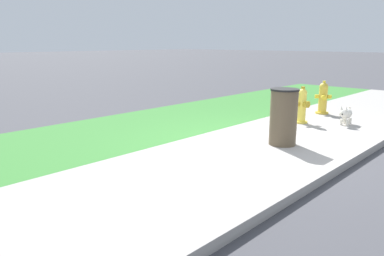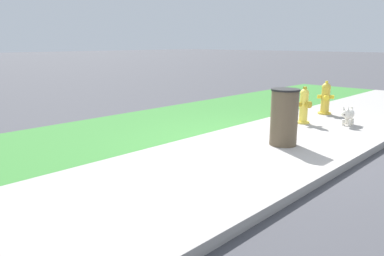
% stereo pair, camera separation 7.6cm
% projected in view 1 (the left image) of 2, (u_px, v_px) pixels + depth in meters
% --- Properties ---
extents(ground_plane, '(120.00, 120.00, 0.00)m').
position_uv_depth(ground_plane, '(265.00, 146.00, 6.16)').
color(ground_plane, '#424247').
extents(sidewalk_pavement, '(18.00, 2.56, 0.01)m').
position_uv_depth(sidewalk_pavement, '(265.00, 146.00, 6.16)').
color(sidewalk_pavement, '#9E9993').
rests_on(sidewalk_pavement, ground).
extents(grass_verge, '(18.00, 2.77, 0.01)m').
position_uv_depth(grass_verge, '(157.00, 123.00, 7.94)').
color(grass_verge, '#387A33').
rests_on(grass_verge, ground).
extents(street_curb, '(18.00, 0.16, 0.12)m').
position_uv_depth(street_curb, '(349.00, 160.00, 5.25)').
color(street_curb, '#9E9993').
rests_on(street_curb, ground).
extents(fire_hydrant_far_end, '(0.36, 0.33, 0.78)m').
position_uv_depth(fire_hydrant_far_end, '(302.00, 106.00, 7.79)').
color(fire_hydrant_far_end, yellow).
rests_on(fire_hydrant_far_end, ground).
extents(fire_hydrant_mid_block, '(0.35, 0.36, 0.79)m').
position_uv_depth(fire_hydrant_mid_block, '(323.00, 98.00, 8.82)').
color(fire_hydrant_mid_block, gold).
rests_on(fire_hydrant_mid_block, ground).
extents(small_white_dog, '(0.51, 0.24, 0.42)m').
position_uv_depth(small_white_dog, '(346.00, 114.00, 7.64)').
color(small_white_dog, silver).
rests_on(small_white_dog, ground).
extents(trash_bin, '(0.46, 0.46, 0.94)m').
position_uv_depth(trash_bin, '(283.00, 117.00, 6.13)').
color(trash_bin, brown).
rests_on(trash_bin, ground).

